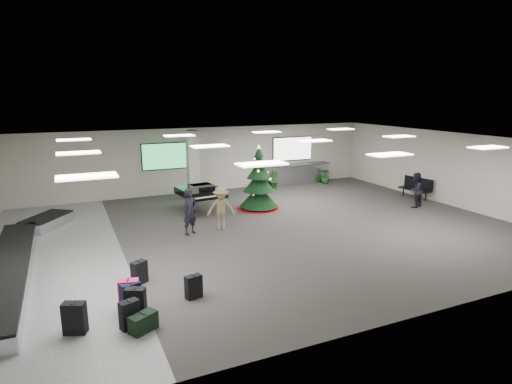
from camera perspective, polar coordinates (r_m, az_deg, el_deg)
name	(u,v)px	position (r m, az deg, el deg)	size (l,w,h in m)	color
ground	(264,230)	(15.58, 1.14, -5.05)	(18.00, 18.00, 0.00)	#383633
room_envelope	(247,164)	(15.47, -1.17, 3.72)	(18.02, 14.02, 3.21)	#BAB7AA
baggage_carousel	(19,258)	(14.13, -29.06, -7.74)	(2.28, 9.71, 0.43)	silver
service_counter	(295,174)	(23.42, 5.20, 2.40)	(4.05, 0.65, 1.08)	silver
suitcase_0	(130,315)	(9.66, -16.51, -15.41)	(0.45, 0.34, 0.63)	black
suitcase_1	(136,303)	(10.04, -15.76, -14.01)	(0.50, 0.40, 0.70)	black
pink_suitcase	(129,294)	(10.45, -16.57, -12.91)	(0.49, 0.36, 0.71)	#F21F5C
suitcase_3	(139,272)	(11.66, -15.29, -10.28)	(0.46, 0.40, 0.62)	black
navy_suitcase	(131,297)	(10.35, -16.38, -13.23)	(0.48, 0.35, 0.69)	black
suitcase_5	(75,318)	(9.83, -23.03, -15.22)	(0.51, 0.40, 0.70)	black
green_duffel	(143,322)	(9.53, -14.79, -16.47)	(0.65, 0.54, 0.41)	black
suitcase_7	(194,287)	(10.63, -8.33, -12.37)	(0.43, 0.29, 0.59)	black
christmas_tree	(259,187)	(18.19, 0.38, 0.69)	(1.95, 1.95, 2.78)	maroon
grand_piano	(201,192)	(17.94, -7.41, 0.01)	(1.81, 2.21, 1.16)	black
bench	(417,187)	(21.48, 20.63, 0.66)	(0.76, 1.61, 0.98)	black
traveler_a	(190,212)	(15.05, -8.80, -2.61)	(0.59, 0.39, 1.62)	black
traveler_b	(221,208)	(15.46, -4.68, -2.18)	(1.02, 0.59, 1.58)	olive
traveler_bench	(415,190)	(19.67, 20.49, 0.24)	(0.74, 0.58, 1.53)	black
potted_plant_left	(274,180)	(22.29, 2.44, 1.60)	(0.47, 0.38, 0.86)	#133E14
potted_plant_right	(325,176)	(23.76, 9.19, 2.07)	(0.44, 0.44, 0.79)	#133E14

